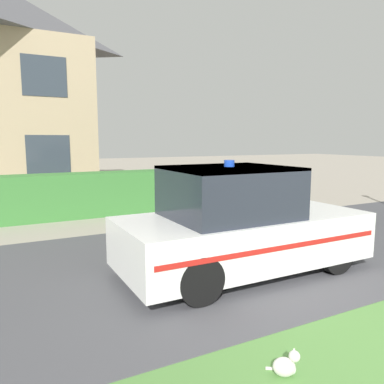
% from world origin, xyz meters
% --- Properties ---
extents(road_strip, '(28.00, 5.05, 0.01)m').
position_xyz_m(road_strip, '(0.00, 3.41, 0.01)').
color(road_strip, '#4C4C51').
rests_on(road_strip, ground).
extents(garden_hedge, '(8.32, 0.83, 1.17)m').
position_xyz_m(garden_hedge, '(0.10, 8.11, 0.58)').
color(garden_hedge, '#3D7F38').
rests_on(garden_hedge, ground).
extents(police_car, '(3.85, 1.71, 1.73)m').
position_xyz_m(police_car, '(0.02, 2.60, 0.75)').
color(police_car, black).
rests_on(police_car, road_strip).
extents(cat, '(0.24, 0.27, 0.25)m').
position_xyz_m(cat, '(-1.10, 0.27, 0.10)').
color(cat, silver).
rests_on(cat, ground).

